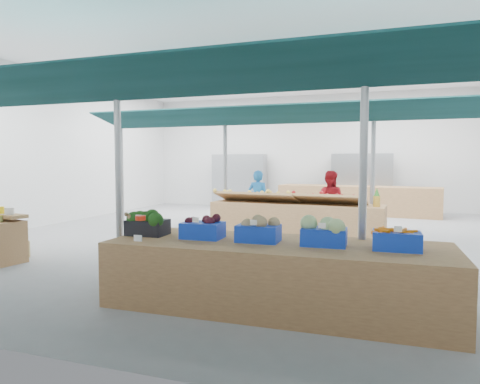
% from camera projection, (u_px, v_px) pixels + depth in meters
% --- Properties ---
extents(floor, '(13.00, 13.00, 0.00)m').
position_uv_depth(floor, '(258.00, 237.00, 9.92)').
color(floor, gray).
rests_on(floor, ground).
extents(hall, '(13.00, 13.00, 13.00)m').
position_uv_depth(hall, '(274.00, 127.00, 11.09)').
color(hall, silver).
rests_on(hall, ground).
extents(pole_grid, '(10.00, 4.60, 3.00)m').
position_uv_depth(pole_grid, '(271.00, 158.00, 7.90)').
color(pole_grid, gray).
rests_on(pole_grid, floor).
extents(awnings, '(9.50, 7.08, 0.30)m').
position_uv_depth(awnings, '(271.00, 105.00, 7.83)').
color(awnings, '#09292A').
rests_on(awnings, pole_grid).
extents(back_shelving_left, '(2.00, 0.50, 2.00)m').
position_uv_depth(back_shelving_left, '(239.00, 181.00, 16.31)').
color(back_shelving_left, '#B23F33').
rests_on(back_shelving_left, floor).
extents(back_shelving_right, '(2.00, 0.50, 2.00)m').
position_uv_depth(back_shelving_right, '(361.00, 183.00, 14.88)').
color(back_shelving_right, '#B23F33').
rests_on(back_shelving_right, floor).
extents(veg_counter, '(4.02, 1.38, 0.78)m').
position_uv_depth(veg_counter, '(276.00, 275.00, 5.08)').
color(veg_counter, brown).
rests_on(veg_counter, floor).
extents(fruit_counter, '(3.86, 1.14, 0.82)m').
position_uv_depth(fruit_counter, '(296.00, 221.00, 9.54)').
color(fruit_counter, brown).
rests_on(fruit_counter, floor).
extents(far_counter, '(5.30, 1.65, 0.94)m').
position_uv_depth(far_counter, '(357.00, 200.00, 14.23)').
color(far_counter, brown).
rests_on(far_counter, floor).
extents(crate_stack, '(0.54, 0.39, 0.63)m').
position_uv_depth(crate_stack, '(391.00, 261.00, 6.13)').
color(crate_stack, '#1136BE').
rests_on(crate_stack, floor).
extents(vendor_left, '(0.58, 0.40, 1.52)m').
position_uv_depth(vendor_left, '(258.00, 200.00, 10.93)').
color(vendor_left, '#1B66B1').
rests_on(vendor_left, floor).
extents(vendor_right, '(0.78, 0.62, 1.52)m').
position_uv_depth(vendor_right, '(329.00, 202.00, 10.36)').
color(vendor_right, maroon).
rests_on(vendor_right, floor).
extents(crate_broccoli, '(0.51, 0.41, 0.35)m').
position_uv_depth(crate_broccoli, '(148.00, 223.00, 5.58)').
color(crate_broccoli, black).
rests_on(crate_broccoli, veg_counter).
extents(crate_beets, '(0.51, 0.41, 0.29)m').
position_uv_depth(crate_beets, '(203.00, 228.00, 5.34)').
color(crate_beets, '#1136BE').
rests_on(crate_beets, veg_counter).
extents(crate_celeriac, '(0.51, 0.41, 0.31)m').
position_uv_depth(crate_celeriac, '(258.00, 230.00, 5.11)').
color(crate_celeriac, '#1136BE').
rests_on(crate_celeriac, veg_counter).
extents(crate_cabbage, '(0.51, 0.41, 0.35)m').
position_uv_depth(crate_cabbage, '(324.00, 232.00, 4.87)').
color(crate_cabbage, '#1136BE').
rests_on(crate_cabbage, veg_counter).
extents(crate_carrots, '(0.51, 0.41, 0.29)m').
position_uv_depth(crate_carrots, '(397.00, 240.00, 4.63)').
color(crate_carrots, '#1136BE').
rests_on(crate_carrots, veg_counter).
extents(sparrow, '(0.12, 0.09, 0.11)m').
position_uv_depth(sparrow, '(130.00, 217.00, 5.50)').
color(sparrow, brown).
rests_on(sparrow, crate_broccoli).
extents(pole_ribbon, '(0.12, 0.12, 0.28)m').
position_uv_depth(pole_ribbon, '(140.00, 220.00, 4.81)').
color(pole_ribbon, red).
rests_on(pole_ribbon, pole_grid).
extents(apple_heap_yellow, '(1.97, 0.93, 0.27)m').
position_uv_depth(apple_heap_yellow, '(256.00, 195.00, 9.75)').
color(apple_heap_yellow, '#997247').
rests_on(apple_heap_yellow, fruit_counter).
extents(apple_heap_red, '(1.58, 0.88, 0.27)m').
position_uv_depth(apple_heap_red, '(330.00, 197.00, 9.12)').
color(apple_heap_red, '#997247').
rests_on(apple_heap_red, fruit_counter).
extents(pineapple, '(0.14, 0.14, 0.39)m').
position_uv_depth(pineapple, '(377.00, 198.00, 8.76)').
color(pineapple, '#8C6019').
rests_on(pineapple, fruit_counter).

